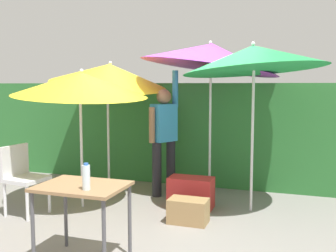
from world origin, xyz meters
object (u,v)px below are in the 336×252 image
object	(u,v)px
umbrella_yellow	(211,56)
folding_table	(82,194)
umbrella_rainbow	(109,74)
person_vendor	(164,134)
crate_cardboard	(188,211)
chair_plastic	(22,175)
bottle_water	(86,177)
umbrella_navy	(254,58)
umbrella_orange	(81,84)
cooler_box	(191,193)

from	to	relation	value
umbrella_yellow	folding_table	xyz separation A→B (m)	(-0.57, -2.78, -1.45)
umbrella_rainbow	folding_table	distance (m)	2.86
person_vendor	crate_cardboard	world-z (taller)	person_vendor
chair_plastic	bottle_water	world-z (taller)	bottle_water
umbrella_rainbow	umbrella_navy	size ratio (longest dim) A/B	0.96
umbrella_yellow	bottle_water	xyz separation A→B (m)	(-0.44, -2.92, -1.24)
bottle_water	crate_cardboard	bearing A→B (deg)	70.55
crate_cardboard	umbrella_yellow	bearing A→B (deg)	92.98
umbrella_orange	cooler_box	size ratio (longest dim) A/B	3.23
umbrella_rainbow	person_vendor	xyz separation A→B (m)	(0.92, -0.02, -0.89)
person_vendor	crate_cardboard	xyz separation A→B (m)	(0.69, -1.07, -0.79)
chair_plastic	folding_table	distance (m)	1.76
bottle_water	umbrella_yellow	bearing A→B (deg)	81.38
crate_cardboard	bottle_water	xyz separation A→B (m)	(-0.52, -1.47, 0.71)
umbrella_yellow	umbrella_navy	xyz separation A→B (m)	(0.73, -0.73, -0.10)
cooler_box	bottle_water	distance (m)	2.18
umbrella_yellow	chair_plastic	distance (m)	3.16
umbrella_yellow	bottle_water	bearing A→B (deg)	-98.62
person_vendor	bottle_water	bearing A→B (deg)	-86.10
cooler_box	folding_table	size ratio (longest dim) A/B	0.75
cooler_box	umbrella_orange	bearing A→B (deg)	-163.50
person_vendor	folding_table	distance (m)	2.42
umbrella_yellow	chair_plastic	size ratio (longest dim) A/B	2.78
umbrella_yellow	person_vendor	size ratio (longest dim) A/B	1.32
umbrella_rainbow	umbrella_orange	world-z (taller)	umbrella_rainbow
umbrella_yellow	bottle_water	size ratio (longest dim) A/B	10.32
umbrella_navy	person_vendor	world-z (taller)	umbrella_navy
chair_plastic	bottle_water	bearing A→B (deg)	-34.74
person_vendor	cooler_box	world-z (taller)	person_vendor
umbrella_yellow	cooler_box	size ratio (longest dim) A/B	4.14
folding_table	umbrella_rainbow	bearing A→B (deg)	111.62
umbrella_yellow	chair_plastic	world-z (taller)	umbrella_yellow
umbrella_orange	umbrella_yellow	xyz separation A→B (m)	(1.47, 1.29, 0.43)
umbrella_rainbow	person_vendor	world-z (taller)	umbrella_rainbow
umbrella_yellow	cooler_box	bearing A→B (deg)	-93.47
umbrella_rainbow	bottle_water	bearing A→B (deg)	-66.96
cooler_box	crate_cardboard	size ratio (longest dim) A/B	1.27
cooler_box	umbrella_yellow	bearing A→B (deg)	86.53
cooler_box	folding_table	xyz separation A→B (m)	(-0.52, -1.91, 0.44)
umbrella_orange	umbrella_navy	bearing A→B (deg)	14.33
umbrella_navy	bottle_water	xyz separation A→B (m)	(-1.17, -2.19, -1.15)
person_vendor	cooler_box	size ratio (longest dim) A/B	3.15
crate_cardboard	bottle_water	bearing A→B (deg)	-109.45
crate_cardboard	folding_table	xyz separation A→B (m)	(-0.65, -1.33, 0.50)
umbrella_navy	crate_cardboard	distance (m)	2.09
umbrella_navy	crate_cardboard	xyz separation A→B (m)	(-0.65, -0.72, -1.85)
umbrella_orange	cooler_box	xyz separation A→B (m)	(1.41, 0.42, -1.46)
umbrella_orange	chair_plastic	world-z (taller)	umbrella_orange
person_vendor	folding_table	world-z (taller)	person_vendor
umbrella_yellow	crate_cardboard	world-z (taller)	umbrella_yellow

